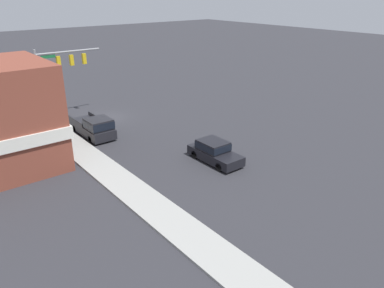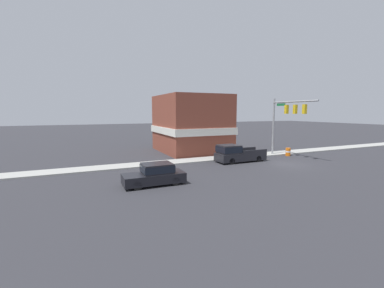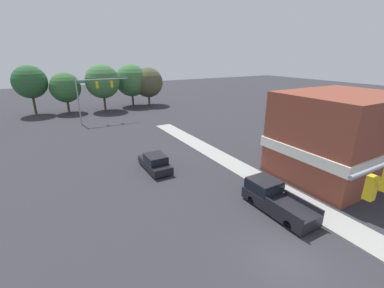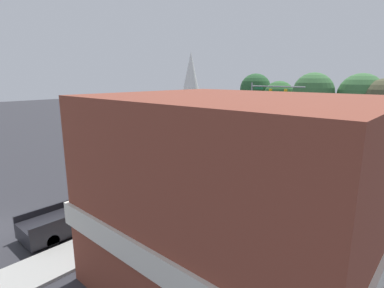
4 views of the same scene
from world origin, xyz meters
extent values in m
plane|color=#2D2D33|center=(0.00, 0.00, 0.00)|extent=(200.00, 200.00, 0.00)
cube|color=#9E9E99|center=(5.70, 0.00, 0.07)|extent=(2.40, 60.00, 0.14)
cube|color=gold|center=(0.61, -2.82, 5.82)|extent=(0.36, 0.36, 1.05)
sphere|color=yellow|center=(0.61, -3.02, 6.13)|extent=(0.22, 0.22, 0.22)
cylinder|color=gray|center=(-5.61, 37.30, 3.79)|extent=(0.22, 0.22, 7.58)
cylinder|color=gray|center=(-1.49, 37.30, 7.08)|extent=(8.23, 0.18, 0.18)
cube|color=gold|center=(-2.46, 37.30, 6.22)|extent=(0.36, 0.36, 1.05)
sphere|color=yellow|center=(-2.46, 37.10, 6.53)|extent=(0.22, 0.22, 0.22)
cube|color=gold|center=(-0.12, 37.30, 6.22)|extent=(0.36, 0.36, 1.05)
sphere|color=yellow|center=(-0.12, 37.10, 6.53)|extent=(0.22, 0.22, 0.22)
cube|color=#196B38|center=(-4.41, 37.30, 6.79)|extent=(1.40, 0.04, 0.30)
cylinder|color=black|center=(-2.60, 16.44, 0.33)|extent=(0.22, 0.66, 0.66)
cylinder|color=black|center=(-0.89, 16.44, 0.33)|extent=(0.22, 0.66, 0.66)
cylinder|color=black|center=(-2.60, 13.56, 0.33)|extent=(0.22, 0.66, 0.66)
cylinder|color=black|center=(-0.89, 13.56, 0.33)|extent=(0.22, 0.66, 0.66)
cube|color=black|center=(-1.74, 15.00, 0.54)|extent=(1.92, 4.64, 0.72)
cube|color=black|center=(-1.74, 14.72, 1.27)|extent=(1.77, 2.23, 0.74)
cube|color=black|center=(-1.74, 14.72, 1.27)|extent=(1.79, 2.32, 0.52)
cylinder|color=black|center=(2.29, 5.39, 0.33)|extent=(0.22, 0.66, 0.66)
cylinder|color=black|center=(4.19, 5.39, 0.33)|extent=(0.22, 0.66, 0.66)
cylinder|color=black|center=(2.29, 1.91, 0.33)|extent=(0.22, 0.66, 0.66)
cylinder|color=black|center=(4.19, 1.91, 0.33)|extent=(0.22, 0.66, 0.66)
cube|color=black|center=(3.24, 3.65, 0.61)|extent=(2.12, 5.62, 0.85)
cube|color=black|center=(3.24, 5.19, 1.49)|extent=(2.01, 2.14, 0.92)
cube|color=black|center=(3.24, 5.19, 1.49)|extent=(2.03, 2.22, 0.64)
cube|color=black|center=(2.24, 2.43, 1.21)|extent=(0.12, 3.19, 0.35)
cube|color=black|center=(4.24, 2.43, 1.21)|extent=(0.12, 3.19, 0.35)
cube|color=brown|center=(12.49, 5.61, 3.88)|extent=(10.18, 8.27, 7.77)
cube|color=silver|center=(12.49, 5.61, 3.05)|extent=(10.48, 8.57, 0.90)
cylinder|color=#4C3823|center=(-12.08, 49.60, 1.71)|extent=(0.44, 0.44, 3.43)
sphere|color=#28562D|center=(-12.08, 49.60, 6.12)|extent=(5.99, 5.99, 5.99)
cylinder|color=#4C3823|center=(-6.42, 48.35, 1.18)|extent=(0.44, 0.44, 2.36)
sphere|color=#336633|center=(-6.42, 48.35, 4.91)|extent=(5.67, 5.67, 5.67)
cylinder|color=#4C3823|center=(0.28, 46.81, 1.44)|extent=(0.44, 0.44, 2.88)
sphere|color=#3D703D|center=(0.28, 46.81, 5.87)|extent=(6.63, 6.63, 6.63)
cylinder|color=#4C3823|center=(6.82, 49.04, 1.25)|extent=(0.44, 0.44, 2.50)
sphere|color=#3D703D|center=(6.82, 49.04, 5.60)|extent=(6.88, 6.88, 6.88)
cylinder|color=#4C3823|center=(10.29, 48.10, 1.07)|extent=(0.44, 0.44, 2.14)
sphere|color=#4C4C33|center=(10.29, 48.10, 5.06)|extent=(6.47, 6.47, 6.47)
camera|label=1|loc=(16.07, 34.57, 12.41)|focal=35.00mm
camera|label=2|loc=(-20.29, 20.12, 5.54)|focal=24.00mm
camera|label=3|loc=(-10.19, -7.18, 10.88)|focal=24.00mm
camera|label=4|loc=(18.58, -3.60, 8.43)|focal=28.00mm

